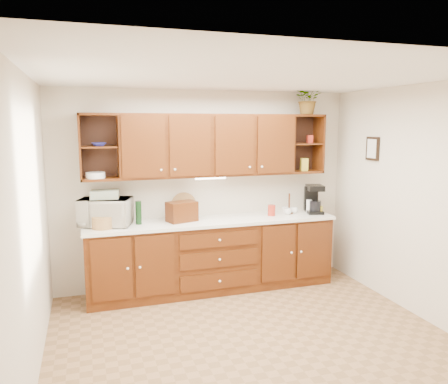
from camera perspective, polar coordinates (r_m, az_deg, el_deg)
floor at (r=4.68m, az=3.73°, el=-18.67°), size 4.00×4.00×0.00m
ceiling at (r=4.17m, az=4.10°, el=14.90°), size 4.00×4.00×0.00m
back_wall at (r=5.87m, az=-2.36°, el=0.43°), size 4.00×0.00×4.00m
left_wall at (r=3.98m, az=-24.07°, el=-4.40°), size 0.00×3.50×3.50m
right_wall at (r=5.30m, az=24.48°, el=-1.29°), size 0.00×3.50×3.50m
base_cabinets at (r=5.78m, az=-1.51°, el=-8.35°), size 3.20×0.60×0.90m
countertop at (r=5.65m, az=-1.50°, el=-3.82°), size 3.24×0.64×0.04m
upper_cabinets at (r=5.66m, az=-1.87°, el=6.15°), size 3.20×0.33×0.80m
undercabinet_light at (r=5.65m, az=-1.79°, el=1.83°), size 0.40×0.05×0.02m
framed_picture at (r=5.92m, az=18.84°, el=5.38°), size 0.03×0.24×0.30m
wicker_basket at (r=5.36m, az=-15.56°, el=-3.84°), size 0.31×0.31×0.14m
microwave at (r=5.49m, az=-15.21°, el=-2.51°), size 0.70×0.57×0.33m
towel_stack at (r=5.46m, az=-15.30°, el=-0.30°), size 0.35×0.28×0.10m
wine_bottle at (r=5.46m, az=-11.10°, el=-2.67°), size 0.10×0.10×0.29m
woven_tray at (r=5.80m, az=-5.25°, el=-3.22°), size 0.34×0.13×0.33m
bread_box at (r=5.55m, az=-5.53°, el=-2.56°), size 0.41×0.32×0.25m
mug_tree at (r=6.10m, az=8.48°, el=-2.37°), size 0.24×0.24×0.28m
canister_red at (r=5.91m, az=6.23°, el=-2.40°), size 0.13×0.13×0.14m
canister_white at (r=6.17m, az=11.05°, el=-1.85°), size 0.10×0.10×0.18m
canister_yellow at (r=6.17m, az=12.34°, el=-2.28°), size 0.10×0.10×0.10m
coffee_maker at (r=6.17m, az=11.64°, el=-0.96°), size 0.27×0.32×0.39m
bowl_stack at (r=5.43m, az=-16.04°, el=6.00°), size 0.19×0.19×0.04m
plate_stack at (r=5.44m, az=-16.46°, el=2.11°), size 0.24×0.24×0.07m
pantry_box_yellow at (r=6.17m, az=10.43°, el=3.56°), size 0.11×0.09×0.17m
pantry_box_red at (r=6.18m, az=11.16°, el=6.78°), size 0.08×0.07×0.11m
potted_plant at (r=6.15m, az=10.97°, el=11.83°), size 0.44×0.41×0.41m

